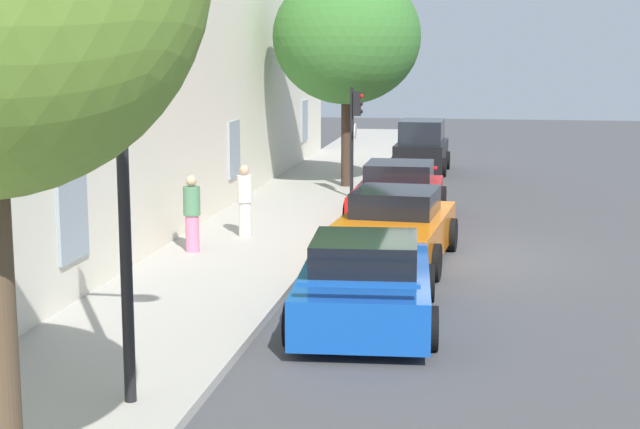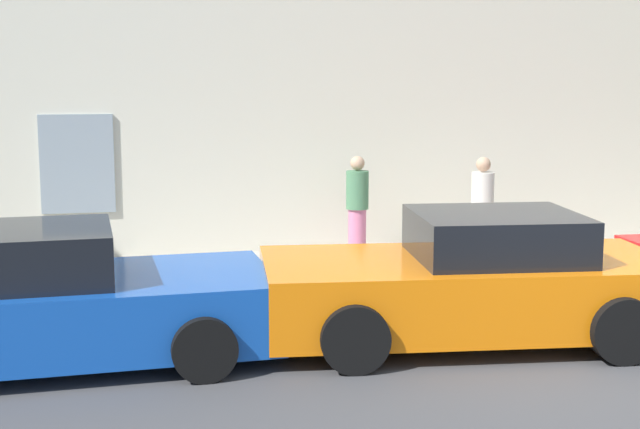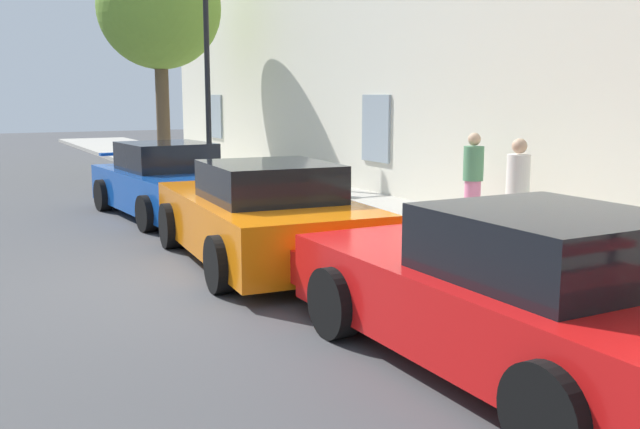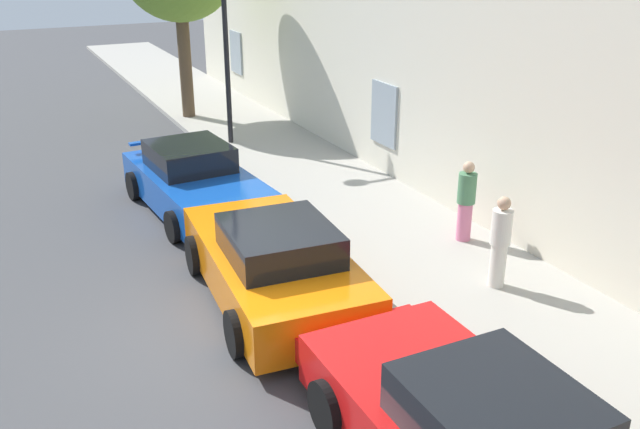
{
  "view_description": "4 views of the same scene",
  "coord_description": "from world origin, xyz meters",
  "views": [
    {
      "loc": [
        -19.78,
        -0.68,
        4.24
      ],
      "look_at": [
        -0.73,
        2.48,
        0.93
      ],
      "focal_mm": 54.61,
      "sensor_mm": 36.0,
      "label": 1
    },
    {
      "loc": [
        -4.14,
        -8.42,
        2.96
      ],
      "look_at": [
        -2.24,
        1.67,
        1.36
      ],
      "focal_mm": 51.15,
      "sensor_mm": 36.0,
      "label": 2
    },
    {
      "loc": [
        8.49,
        -2.98,
        2.34
      ],
      "look_at": [
        0.17,
        1.47,
        0.76
      ],
      "focal_mm": 40.24,
      "sensor_mm": 36.0,
      "label": 3
    },
    {
      "loc": [
        8.66,
        -2.77,
        5.6
      ],
      "look_at": [
        -1.83,
        2.4,
        0.84
      ],
      "focal_mm": 38.69,
      "sensor_mm": 36.0,
      "label": 4
    }
  ],
  "objects": [
    {
      "name": "pedestrian_admiring",
      "position": [
        -1.01,
        5.07,
        0.94
      ],
      "size": [
        0.48,
        0.48,
        1.57
      ],
      "color": "pink",
      "rests_on": "sidewalk"
    },
    {
      "name": "sidewalk",
      "position": [
        0.0,
        4.18,
        0.07
      ],
      "size": [
        60.0,
        3.27,
        0.14
      ],
      "primitive_type": "cube",
      "color": "#A8A399",
      "rests_on": "ground"
    },
    {
      "name": "sportscar_yellow_flank",
      "position": [
        -0.87,
        1.02,
        0.63
      ],
      "size": [
        5.02,
        2.52,
        1.43
      ],
      "color": "orange",
      "rests_on": "ground"
    },
    {
      "name": "pedestrian_strolling",
      "position": [
        0.76,
        4.41,
        0.95
      ],
      "size": [
        0.46,
        0.46,
        1.59
      ],
      "color": "silver",
      "rests_on": "sidewalk"
    },
    {
      "name": "sportscar_white_middle",
      "position": [
        3.9,
        1.32,
        0.63
      ],
      "size": [
        4.91,
        2.28,
        1.43
      ],
      "color": "red",
      "rests_on": "ground"
    },
    {
      "name": "street_lamp",
      "position": [
        -9.38,
        2.88,
        4.02
      ],
      "size": [
        0.44,
        1.42,
        5.61
      ],
      "color": "black",
      "rests_on": "sidewalk"
    },
    {
      "name": "ground_plane",
      "position": [
        0.0,
        0.0,
        0.0
      ],
      "size": [
        80.0,
        80.0,
        0.0
      ],
      "primitive_type": "plane",
      "color": "#444447"
    },
    {
      "name": "sportscar_red_lead",
      "position": [
        -4.95,
        1.04,
        0.61
      ],
      "size": [
        4.92,
        2.43,
        1.42
      ],
      "color": "#144CB2",
      "rests_on": "ground"
    },
    {
      "name": "tree_midblock",
      "position": [
        -12.87,
        3.11,
        4.83
      ],
      "size": [
        3.6,
        3.6,
        6.51
      ],
      "color": "brown",
      "rests_on": "sidewalk"
    }
  ]
}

